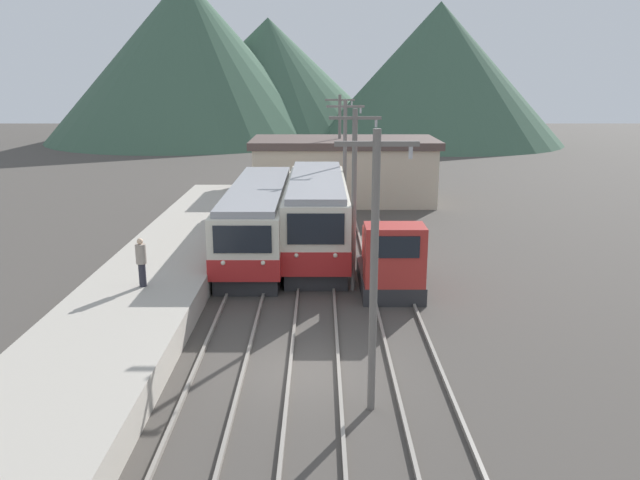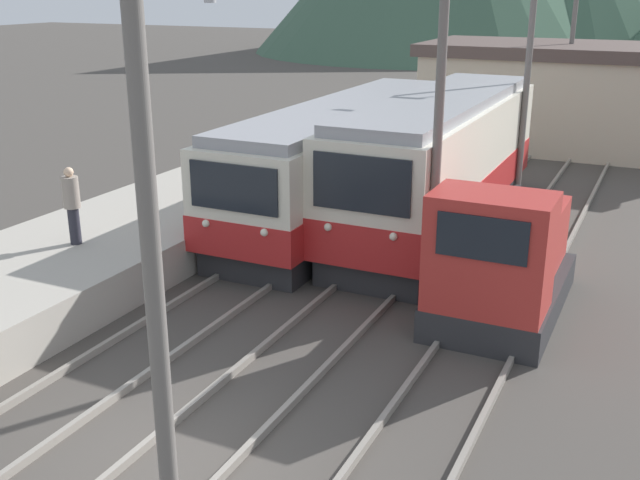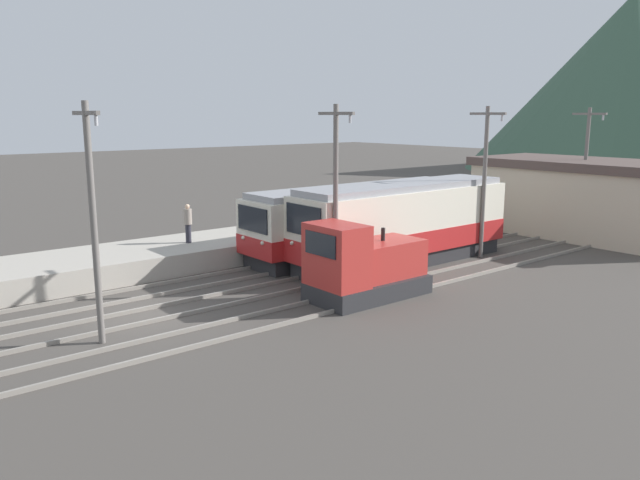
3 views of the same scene
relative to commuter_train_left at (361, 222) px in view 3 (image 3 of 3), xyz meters
The scene contains 14 objects.
ground_plane 12.94m from the commuter_train_left, 78.32° to the right, with size 200.00×200.00×0.00m, color #47423D.
platform_left 13.14m from the commuter_train_left, 106.19° to the right, with size 4.50×54.00×0.98m, color #ADA599.
track_left 12.66m from the commuter_train_left, 90.00° to the right, with size 1.54×60.00×0.14m.
track_center 12.97m from the commuter_train_left, 77.44° to the right, with size 1.54×60.00×0.14m.
track_right 13.93m from the commuter_train_left, 65.23° to the right, with size 1.54×60.00×0.14m.
commuter_train_left is the anchor object (origin of this frame).
commuter_train_center 2.81m from the commuter_train_left, ahead, with size 2.84×11.78×3.79m.
shunting_locomotive 7.80m from the commuter_train_left, 41.85° to the right, with size 2.40×4.71×3.00m.
catenary_mast_near 15.46m from the commuter_train_left, 73.63° to the right, with size 2.00×0.20×7.26m.
catenary_mast_mid 7.23m from the commuter_train_left, 50.95° to the right, with size 2.00×0.20×7.26m.
catenary_mast_far 6.36m from the commuter_train_left, 43.21° to the left, with size 2.00×0.20×7.26m.
catenary_mast_distant 14.27m from the commuter_train_left, 72.18° to the left, with size 2.00×0.20×7.26m.
person_on_platform 8.45m from the commuter_train_left, 114.70° to the right, with size 0.38×0.38×1.82m.
station_building 14.21m from the commuter_train_left, 71.03° to the left, with size 12.60×6.30×4.33m.
Camera 3 is at (19.97, -8.26, 6.86)m, focal length 35.00 mm.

